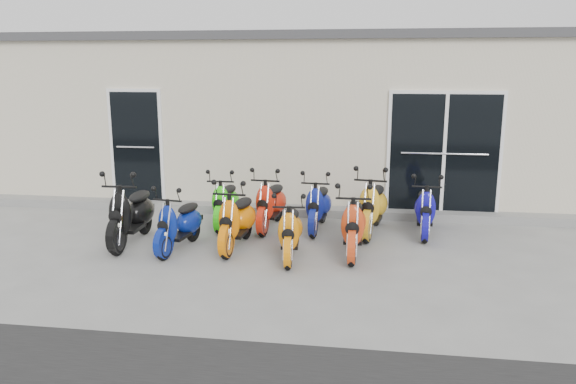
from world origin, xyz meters
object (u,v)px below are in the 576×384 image
scooter_front_black (131,206)px  scooter_front_orange_a (237,212)px  scooter_back_red (271,197)px  scooter_back_yellow (373,198)px  scooter_front_blue (179,216)px  scooter_back_green (225,196)px  scooter_back_blue (318,199)px  scooter_back_extra (425,203)px  scooter_front_orange_b (290,223)px  scooter_front_red (354,217)px

scooter_front_black → scooter_front_orange_a: bearing=-0.4°
scooter_back_red → scooter_back_yellow: 1.72m
scooter_front_blue → scooter_front_black: bearing=175.8°
scooter_front_blue → scooter_front_orange_a: scooter_front_orange_a is taller
scooter_back_green → scooter_back_blue: bearing=-2.2°
scooter_back_extra → scooter_back_red: bearing=-175.4°
scooter_back_green → scooter_front_orange_b: bearing=-49.8°
scooter_front_blue → scooter_front_red: bearing=12.6°
scooter_back_yellow → scooter_back_extra: scooter_back_yellow is taller
scooter_front_black → scooter_front_blue: bearing=-14.0°
scooter_front_orange_b → scooter_back_yellow: (1.18, 1.41, 0.08)m
scooter_front_orange_b → scooter_back_red: 1.57m
scooter_back_extra → scooter_back_blue: bearing=-175.9°
scooter_front_red → scooter_back_blue: size_ratio=1.06×
scooter_front_orange_b → scooter_back_blue: 1.52m
scooter_back_green → scooter_front_blue: bearing=-105.9°
scooter_front_blue → scooter_back_yellow: bearing=32.7°
scooter_front_blue → scooter_back_green: 1.43m
scooter_front_orange_a → scooter_front_orange_b: bearing=-17.5°
scooter_front_red → scooter_back_red: size_ratio=1.03×
scooter_front_blue → scooter_back_blue: scooter_back_blue is taller
scooter_front_orange_b → scooter_front_red: bearing=14.5°
scooter_front_orange_b → scooter_back_blue: scooter_back_blue is taller
scooter_back_green → scooter_back_red: scooter_back_red is taller
scooter_front_blue → scooter_front_orange_a: bearing=22.9°
scooter_front_blue → scooter_back_yellow: size_ratio=0.87×
scooter_front_orange_b → scooter_front_red: scooter_front_red is taller
scooter_front_red → scooter_back_green: 2.55m
scooter_back_green → scooter_back_red: size_ratio=0.95×
scooter_front_orange_a → scooter_back_red: size_ratio=1.02×
scooter_front_red → scooter_back_red: scooter_front_red is taller
scooter_back_yellow → scooter_back_extra: size_ratio=1.11×
scooter_front_blue → scooter_back_red: bearing=57.9°
scooter_front_black → scooter_back_red: size_ratio=1.10×
scooter_front_red → scooter_front_blue: bearing=-175.9°
scooter_front_black → scooter_back_red: scooter_front_black is taller
scooter_front_blue → scooter_back_green: scooter_back_green is taller
scooter_front_blue → scooter_front_orange_b: (1.70, -0.12, -0.00)m
scooter_back_yellow → scooter_back_green: bearing=-173.6°
scooter_back_green → scooter_back_blue: 1.62m
scooter_front_black → scooter_front_orange_b: bearing=-8.2°
scooter_back_red → scooter_back_blue: bearing=6.6°
scooter_front_orange_b → scooter_back_green: (-1.35, 1.51, 0.01)m
scooter_front_orange_a → scooter_back_extra: size_ratio=1.05×
scooter_front_orange_a → scooter_back_green: (-0.49, 1.17, -0.04)m
scooter_back_red → scooter_back_yellow: scooter_back_yellow is taller
scooter_front_red → scooter_back_blue: (-0.63, 1.19, -0.03)m
scooter_front_blue → scooter_front_red: size_ratio=0.91×
scooter_back_green → scooter_back_blue: scooter_back_blue is taller
scooter_front_orange_a → scooter_front_blue: bearing=-161.9°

